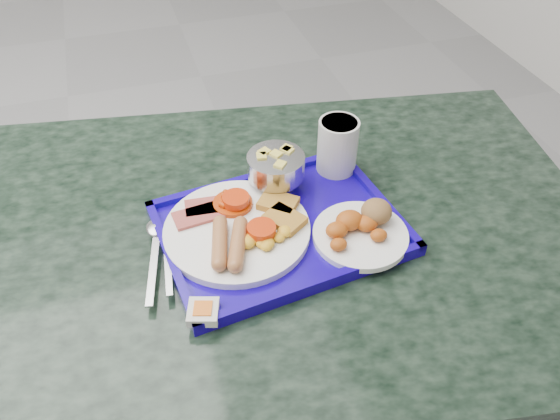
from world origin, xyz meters
name	(u,v)px	position (x,y,z in m)	size (l,w,h in m)	color
table	(270,294)	(1.15, -0.57, 0.55)	(1.29, 0.97, 0.74)	slate
tray	(280,229)	(1.17, -0.59, 0.74)	(0.43, 0.34, 0.02)	#140394
main_plate	(240,228)	(1.10, -0.58, 0.76)	(0.25, 0.25, 0.04)	white
bread_plate	(361,228)	(1.29, -0.65, 0.77)	(0.16, 0.16, 0.05)	white
fruit_bowl	(276,167)	(1.19, -0.48, 0.80)	(0.10, 0.10, 0.07)	#AEAEB1
juice_cup	(338,144)	(1.32, -0.46, 0.81)	(0.08, 0.08, 0.11)	silver
spoon	(158,238)	(0.96, -0.56, 0.75)	(0.04, 0.17, 0.01)	#AEAEB1
knife	(154,264)	(0.95, -0.61, 0.75)	(0.01, 0.17, 0.00)	#AEAEB1
jam_packet	(203,312)	(1.00, -0.73, 0.76)	(0.06, 0.06, 0.02)	silver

